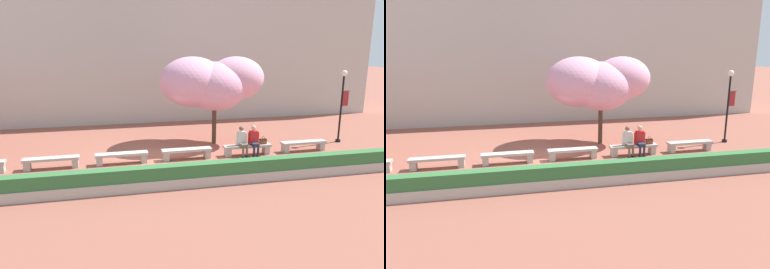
{
  "view_description": "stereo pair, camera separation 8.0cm",
  "coord_description": "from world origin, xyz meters",
  "views": [
    {
      "loc": [
        -1.83,
        -14.64,
        4.8
      ],
      "look_at": [
        1.61,
        0.2,
        1.0
      ],
      "focal_mm": 35.0,
      "sensor_mm": 36.0,
      "label": 1
    },
    {
      "loc": [
        -1.75,
        -14.66,
        4.8
      ],
      "look_at": [
        1.61,
        0.2,
        1.0
      ],
      "focal_mm": 35.0,
      "sensor_mm": 36.0,
      "label": 2
    }
  ],
  "objects": [
    {
      "name": "cherry_tree_main",
      "position": [
        2.97,
        2.27,
        2.93
      ],
      "size": [
        4.89,
        3.54,
        4.13
      ],
      "color": "#473323",
      "rests_on": "ground"
    },
    {
      "name": "stone_bench_east_end",
      "position": [
        4.03,
        0.0,
        0.31
      ],
      "size": [
        2.11,
        0.44,
        0.45
      ],
      "color": "#ADA89E",
      "rests_on": "ground"
    },
    {
      "name": "person_seated_right",
      "position": [
        4.3,
        -0.05,
        0.7
      ],
      "size": [
        0.51,
        0.69,
        1.29
      ],
      "color": "black",
      "rests_on": "ground"
    },
    {
      "name": "stone_bench_near_west",
      "position": [
        -4.03,
        0.0,
        0.31
      ],
      "size": [
        2.11,
        0.44,
        0.45
      ],
      "color": "#ADA89E",
      "rests_on": "ground"
    },
    {
      "name": "handbag",
      "position": [
        4.76,
        0.01,
        0.58
      ],
      "size": [
        0.3,
        0.15,
        0.34
      ],
      "color": "brown",
      "rests_on": "stone_bench_east_end"
    },
    {
      "name": "stone_bench_far_east",
      "position": [
        6.71,
        0.0,
        0.31
      ],
      "size": [
        2.11,
        0.44,
        0.45
      ],
      "color": "#ADA89E",
      "rests_on": "ground"
    },
    {
      "name": "person_seated_left",
      "position": [
        3.75,
        -0.05,
        0.7
      ],
      "size": [
        0.51,
        0.71,
        1.29
      ],
      "color": "black",
      "rests_on": "ground"
    },
    {
      "name": "building_facade",
      "position": [
        0.0,
        9.56,
        3.81
      ],
      "size": [
        31.04,
        4.0,
        7.63
      ],
      "primitive_type": "cube",
      "color": "#B7B2A8",
      "rests_on": "ground"
    },
    {
      "name": "lamp_post_with_banner",
      "position": [
        9.19,
        1.05,
        2.11
      ],
      "size": [
        0.54,
        0.28,
        3.49
      ],
      "color": "black",
      "rests_on": "ground"
    },
    {
      "name": "stone_bench_center",
      "position": [
        -1.34,
        0.0,
        0.31
      ],
      "size": [
        2.11,
        0.44,
        0.45
      ],
      "color": "#ADA89E",
      "rests_on": "ground"
    },
    {
      "name": "planter_hedge_foreground",
      "position": [
        0.0,
        -2.98,
        0.39
      ],
      "size": [
        17.58,
        0.5,
        0.8
      ],
      "color": "#ADA89E",
      "rests_on": "ground"
    },
    {
      "name": "stone_bench_near_east",
      "position": [
        1.34,
        0.0,
        0.31
      ],
      "size": [
        2.11,
        0.44,
        0.45
      ],
      "color": "#ADA89E",
      "rests_on": "ground"
    },
    {
      "name": "ground_plane",
      "position": [
        0.0,
        0.0,
        0.0
      ],
      "size": [
        100.0,
        100.0,
        0.0
      ],
      "primitive_type": "plane",
      "color": "#8E5142"
    }
  ]
}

